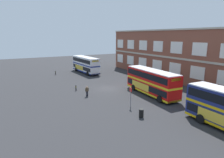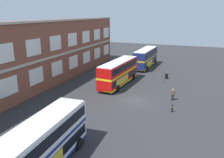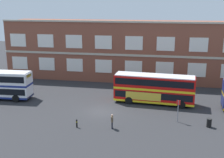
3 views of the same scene
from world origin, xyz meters
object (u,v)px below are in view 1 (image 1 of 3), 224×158
(station_litter_bin, at_px, (141,113))
(bus_stand_flag, at_px, (131,95))
(waiting_passenger, at_px, (87,91))
(safety_bollard_east, at_px, (76,88))
(double_decker_middle, at_px, (151,82))
(double_decker_near, at_px, (86,64))
(safety_bollard_west, at_px, (55,73))

(station_litter_bin, bearing_deg, bus_stand_flag, 165.99)
(waiting_passenger, height_order, station_litter_bin, waiting_passenger)
(bus_stand_flag, relative_size, station_litter_bin, 2.62)
(safety_bollard_east, bearing_deg, station_litter_bin, 11.11)
(double_decker_middle, xyz_separation_m, station_litter_bin, (6.62, -7.05, -1.63))
(double_decker_near, xyz_separation_m, waiting_passenger, (19.02, -7.40, -1.22))
(station_litter_bin, height_order, safety_bollard_east, station_litter_bin)
(safety_bollard_east, bearing_deg, double_decker_middle, 50.67)
(safety_bollard_west, xyz_separation_m, safety_bollard_east, (16.10, -0.35, 0.00))
(bus_stand_flag, bearing_deg, waiting_passenger, -155.51)
(double_decker_middle, xyz_separation_m, bus_stand_flag, (3.12, -6.18, -0.51))
(bus_stand_flag, height_order, safety_bollard_east, bus_stand_flag)
(safety_bollard_west, relative_size, safety_bollard_east, 1.00)
(double_decker_near, height_order, safety_bollard_west, double_decker_near)
(double_decker_near, relative_size, waiting_passenger, 6.54)
(station_litter_bin, distance_m, safety_bollard_east, 15.05)
(double_decker_middle, height_order, safety_bollard_east, double_decker_middle)
(double_decker_middle, distance_m, safety_bollard_east, 12.96)
(bus_stand_flag, bearing_deg, safety_bollard_west, -172.88)
(waiting_passenger, distance_m, bus_stand_flag, 8.03)
(double_decker_near, distance_m, bus_stand_flag, 26.62)
(station_litter_bin, bearing_deg, double_decker_near, 170.55)
(waiting_passenger, distance_m, safety_bollard_west, 20.10)
(waiting_passenger, bearing_deg, double_decker_near, 158.74)
(double_decker_near, height_order, double_decker_middle, same)
(station_litter_bin, distance_m, safety_bollard_west, 30.97)
(safety_bollard_west, bearing_deg, bus_stand_flag, 7.12)
(bus_stand_flag, bearing_deg, double_decker_middle, 116.84)
(waiting_passenger, distance_m, station_litter_bin, 11.05)
(bus_stand_flag, relative_size, safety_bollard_east, 2.84)
(bus_stand_flag, bearing_deg, double_decker_near, 171.17)
(waiting_passenger, relative_size, safety_bollard_west, 1.79)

